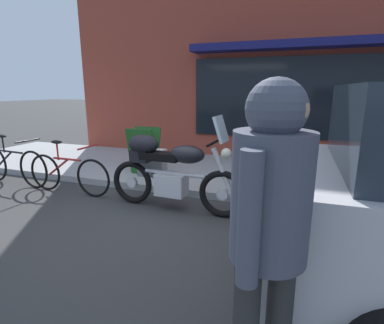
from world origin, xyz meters
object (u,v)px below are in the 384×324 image
Objects in this scene: parked_bicycle at (68,173)px; second_bicycle_by_cafe at (13,165)px; touring_motorcycle at (167,168)px; sandwich_board_sign at (144,151)px; pedestrian_walking at (270,218)px.

second_bicycle_by_cafe is at bearing 177.49° from parked_bicycle.
sandwich_board_sign is at bearing 131.35° from touring_motorcycle.
sandwich_board_sign reaches higher than second_bicycle_by_cafe.
pedestrian_walking is at bearing -27.93° from second_bicycle_by_cafe.
sandwich_board_sign is (-1.02, 1.16, -0.03)m from touring_motorcycle.
pedestrian_walking is 1.98× the size of sandwich_board_sign.
touring_motorcycle reaches higher than sandwich_board_sign.
pedestrian_walking is at bearing -35.43° from parked_bicycle.
parked_bicycle is at bearing -126.39° from sandwich_board_sign.
touring_motorcycle is 1.28× the size of parked_bicycle.
sandwich_board_sign is 2.43m from second_bicycle_by_cafe.
touring_motorcycle is 1.88m from parked_bicycle.
sandwich_board_sign is 0.51× the size of second_bicycle_by_cafe.
parked_bicycle is at bearing 144.57° from pedestrian_walking.
touring_motorcycle is at bearing 123.87° from pedestrian_walking.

